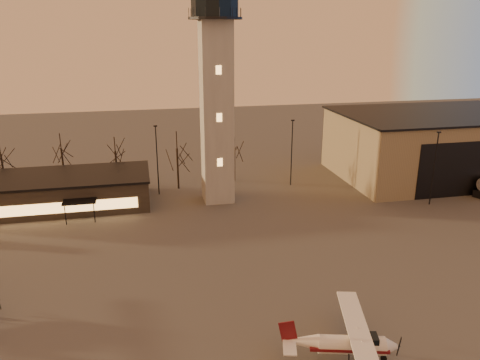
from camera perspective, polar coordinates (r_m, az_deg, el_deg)
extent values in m
plane|color=#44413F|center=(39.86, 4.90, -17.22)|extent=(220.00, 220.00, 0.00)
cube|color=gray|center=(62.79, -2.86, 7.94)|extent=(4.00, 4.00, 24.00)
cylinder|color=black|center=(61.84, -3.04, 19.09)|extent=(6.80, 6.80, 0.30)
cylinder|color=black|center=(61.91, -3.07, 20.80)|extent=(6.00, 6.00, 3.40)
cube|color=#877858|center=(81.66, 22.55, 3.92)|extent=(30.00, 20.00, 10.00)
cube|color=black|center=(80.69, 22.98, 7.46)|extent=(30.60, 20.60, 0.30)
cube|color=black|center=(74.18, 26.73, 1.24)|extent=(18.00, 0.10, 8.00)
cube|color=black|center=(67.47, -21.78, -1.42)|extent=(25.00, 10.00, 4.00)
cube|color=black|center=(66.83, -21.99, 0.32)|extent=(25.40, 10.40, 0.30)
cube|color=#F1A854|center=(62.94, -22.41, -3.25)|extent=(22.00, 0.08, 1.40)
cube|color=black|center=(61.05, -18.99, -2.49)|extent=(4.00, 2.00, 0.20)
cylinder|color=black|center=(67.47, -10.05, 2.29)|extent=(0.16, 0.16, 10.00)
cube|color=black|center=(66.31, -10.29, 6.50)|extent=(0.50, 0.25, 0.18)
cylinder|color=black|center=(70.95, 6.31, 3.24)|extent=(0.16, 0.16, 10.00)
cube|color=black|center=(69.85, 6.45, 7.25)|extent=(0.50, 0.25, 0.18)
cylinder|color=black|center=(67.67, 22.56, 1.21)|extent=(0.16, 0.16, 10.00)
cube|color=black|center=(66.51, 23.08, 5.38)|extent=(0.50, 0.25, 0.18)
cylinder|color=black|center=(76.44, -26.86, 0.78)|extent=(0.28, 0.28, 5.74)
cylinder|color=black|center=(73.97, -14.81, 1.44)|extent=(0.28, 0.28, 5.25)
cylinder|color=black|center=(70.07, -7.59, 1.37)|extent=(0.28, 0.28, 6.16)
cylinder|color=black|center=(73.34, -0.69, 1.80)|extent=(0.28, 0.28, 4.97)
cylinder|color=black|center=(76.68, -20.74, 1.58)|extent=(0.28, 0.28, 5.60)
cylinder|color=white|center=(36.48, 13.42, -18.96)|extent=(4.97, 2.55, 1.35)
cone|color=white|center=(37.09, 17.92, -18.71)|extent=(1.24, 1.49, 1.29)
cone|color=white|center=(35.92, 7.57, -18.93)|extent=(2.71, 1.75, 1.14)
cube|color=black|center=(36.41, 15.17, -18.29)|extent=(1.79, 1.46, 0.73)
cube|color=#5A0C13|center=(36.48, 13.07, -19.04)|extent=(5.78, 2.80, 0.23)
cube|color=white|center=(36.11, 14.37, -17.89)|extent=(4.48, 11.45, 0.15)
cube|color=white|center=(35.79, 6.00, -18.81)|extent=(1.80, 3.56, 0.08)
cube|color=#5A0C13|center=(35.35, 5.87, -17.87)|extent=(1.41, 0.46, 1.76)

